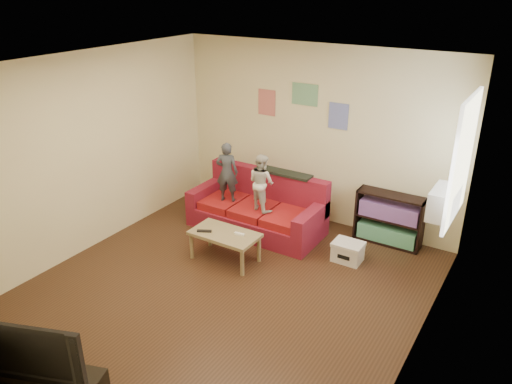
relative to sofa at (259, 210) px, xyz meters
The scene contains 16 objects.
room_shell 2.07m from the sofa, 73.20° to the right, with size 4.52×5.02×2.72m.
sofa is the anchor object (origin of this frame).
child_a 0.76m from the sofa, 159.58° to the right, with size 0.33×0.22×0.92m, color #353A41.
child_b 0.59m from the sofa, 48.68° to the right, with size 0.41×0.32×0.85m, color beige.
coffee_table 1.05m from the sofa, 84.22° to the right, with size 0.91×0.50×0.41m.
remote 1.17m from the sofa, 97.13° to the right, with size 0.20×0.05×0.02m, color black.
game_controller 1.04m from the sofa, 72.85° to the right, with size 0.14×0.04×0.03m, color white.
bookshelf 1.91m from the sofa, 18.03° to the left, with size 0.95×0.28×0.76m.
window 3.05m from the sofa, ahead, with size 0.04×1.08×1.48m, color white.
ac_unit 2.73m from the sofa, ahead, with size 0.28×0.55×0.35m, color #B7B2A3.
artwork_left 1.68m from the sofa, 113.29° to the left, with size 0.30×0.01×0.40m, color #D87266.
artwork_center 1.86m from the sofa, 67.85° to the left, with size 0.42×0.01×0.32m, color #72B27F.
artwork_right 1.82m from the sofa, 41.87° to the left, with size 0.30×0.01×0.38m, color #727FCC.
file_box 1.55m from the sofa, ahead, with size 0.40×0.31×0.28m.
television 3.98m from the sofa, 86.78° to the right, with size 0.99×0.13×0.57m, color black.
tissue 0.94m from the sofa, 28.14° to the right, with size 0.11×0.11×0.11m, color silver.
Camera 1 is at (3.04, -4.10, 3.55)m, focal length 35.00 mm.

